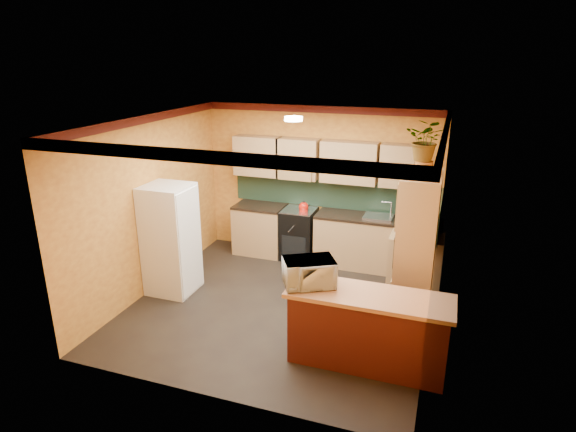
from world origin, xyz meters
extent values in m
plane|color=black|center=(0.00, 0.00, 0.00)|extent=(4.20, 4.20, 0.00)
cube|color=white|center=(0.00, 0.00, 2.70)|extent=(4.20, 4.20, 0.04)
cube|color=gold|center=(0.00, 2.10, 1.35)|extent=(4.20, 0.04, 2.70)
cube|color=gold|center=(0.00, -2.10, 1.35)|extent=(4.20, 0.04, 2.70)
cube|color=gold|center=(-2.10, 0.00, 1.35)|extent=(0.04, 4.20, 2.70)
cube|color=gold|center=(2.10, 0.00, 1.35)|extent=(0.04, 4.20, 2.70)
cube|color=#1B3125|center=(0.25, 2.09, 1.19)|extent=(3.70, 0.02, 0.53)
cube|color=#1B3125|center=(2.09, 1.40, 1.19)|extent=(0.02, 1.40, 0.53)
cube|color=tan|center=(0.10, 1.93, 1.80)|extent=(3.10, 0.34, 0.70)
cylinder|color=white|center=(0.00, 0.60, 2.66)|extent=(0.26, 0.26, 0.06)
cube|color=tan|center=(0.34, 1.80, 0.44)|extent=(3.65, 0.60, 0.88)
cube|color=black|center=(0.34, 1.80, 0.90)|extent=(3.65, 0.62, 0.04)
cube|color=black|center=(-0.29, 1.80, 0.46)|extent=(0.58, 0.58, 0.91)
cube|color=silver|center=(1.11, 1.80, 0.94)|extent=(0.48, 0.40, 0.03)
cube|color=tan|center=(1.80, 1.26, 0.44)|extent=(0.60, 0.80, 0.88)
cube|color=black|center=(1.80, 1.26, 0.90)|extent=(0.62, 0.80, 0.04)
cube|color=white|center=(-1.75, -0.05, 0.85)|extent=(0.68, 0.66, 1.70)
cube|color=tan|center=(1.85, 0.19, 1.05)|extent=(0.48, 0.90, 2.10)
cylinder|color=#AA6329|center=(1.85, 0.24, 2.18)|extent=(0.22, 0.22, 0.16)
imported|color=tan|center=(1.85, 0.24, 2.52)|extent=(0.57, 0.52, 0.52)
cube|color=#541A13|center=(1.45, -0.97, 0.44)|extent=(1.80, 0.55, 0.88)
cube|color=tan|center=(1.45, -0.97, 0.91)|extent=(1.90, 0.65, 0.05)
imported|color=white|center=(0.72, -0.97, 1.09)|extent=(0.71, 0.64, 0.33)
camera|label=1|loc=(2.16, -5.91, 3.54)|focal=30.00mm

